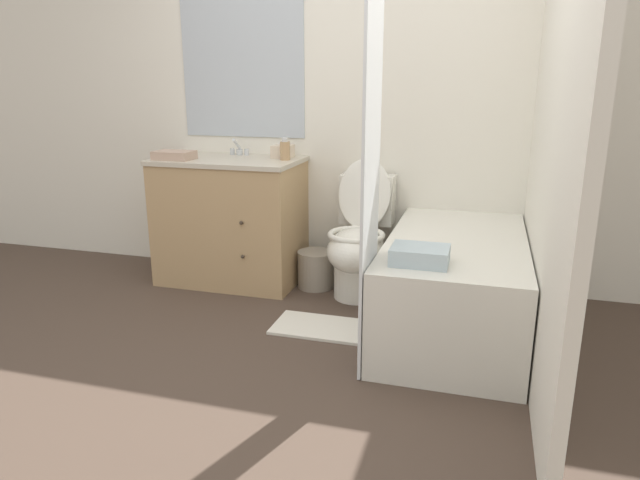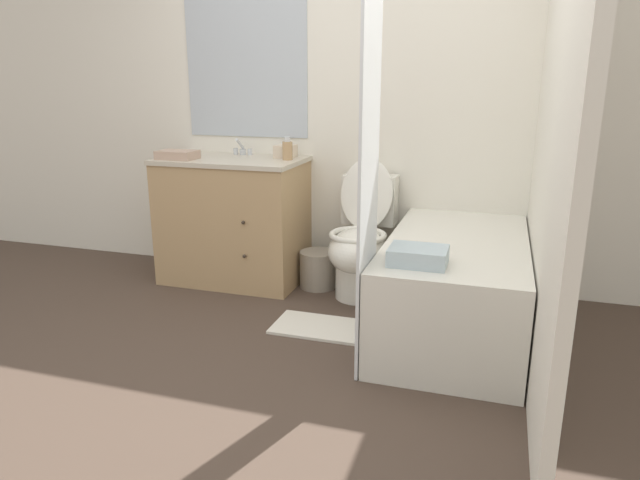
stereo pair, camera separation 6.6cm
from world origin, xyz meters
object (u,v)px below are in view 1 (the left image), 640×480
Objects in this scene: bath_towel_folded at (420,255)px; soap_dispenser at (285,150)px; wastebasket at (316,269)px; toilet at (359,243)px; vanity_cabinet at (231,219)px; sink_faucet at (239,150)px; hand_towel_folded at (174,155)px; bathtub at (454,284)px; bath_mat at (325,328)px; tissue_box at (283,151)px.

soap_dispenser is at bearing 136.87° from bath_towel_folded.
wastebasket is at bearing 130.55° from bath_towel_folded.
vanity_cabinet is at bearing 176.30° from toilet.
hand_towel_folded is at bearing -133.99° from sink_faucet.
hand_towel_folded is at bearing 171.70° from bathtub.
vanity_cabinet is 1.63× the size of bath_mat.
bath_towel_folded reaches higher than bathtub.
sink_faucet reaches higher than bath_towel_folded.
toilet is at bearing -3.70° from vanity_cabinet.
soap_dispenser is at bearing -62.64° from tissue_box.
wastebasket is 1.31m from bath_towel_folded.
soap_dispenser is at bearing 4.38° from vanity_cabinet.
vanity_cabinet is 3.85× the size of wastebasket.
soap_dispenser reaches higher than vanity_cabinet.
toilet is 0.62× the size of bathtub.
sink_faucet is 0.42m from soap_dispenser.
bathtub is 2.42× the size of bath_mat.
bath_towel_folded is (1.41, -0.92, 0.14)m from vanity_cabinet.
bathtub is 1.49m from tissue_box.
bathtub is 10.01× the size of tissue_box.
bathtub is (1.56, -0.60, -0.63)m from sink_faucet.
hand_towel_folded is 1.92m from bath_towel_folded.
hand_towel_folded is (-0.93, -0.17, 0.77)m from wastebasket.
sink_faucet reaches higher than toilet.
toilet is 3.51× the size of wastebasket.
wastebasket is 1.68× the size of soap_dispenser.
vanity_cabinet is 0.68× the size of bathtub.
soap_dispenser is at bearing 175.85° from wastebasket.
vanity_cabinet is 1.16m from bath_mat.
toilet is 0.73m from bathtub.
bath_towel_folded is (0.48, -0.86, 0.21)m from toilet.
bath_towel_folded is (-0.15, -0.49, 0.30)m from bathtub.
sink_faucet is 0.34m from tissue_box.
bath_towel_folded is (1.73, -0.76, -0.32)m from hand_towel_folded.
vanity_cabinet is at bearing 146.92° from bath_towel_folded.
soap_dispenser is at bearing 170.35° from toilet.
sink_faucet is at bearing 159.87° from soap_dispenser.
bath_towel_folded is at bearing -49.45° from wastebasket.
wastebasket is 1.00× the size of hand_towel_folded.
tissue_box is 0.24× the size of bath_mat.
tissue_box reaches higher than hand_towel_folded.
toilet is 0.40m from wastebasket.
sink_faucet reaches higher than vanity_cabinet.
bathtub is at bearing 73.15° from bath_towel_folded.
vanity_cabinet is 1.62m from bathtub.
bathtub is at bearing -21.57° from soap_dispenser.
wastebasket is 0.83m from soap_dispenser.
sink_faucet reaches higher than bath_mat.
bathtub is (0.63, -0.37, -0.09)m from toilet.
bathtub is 2.00m from hand_towel_folded.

